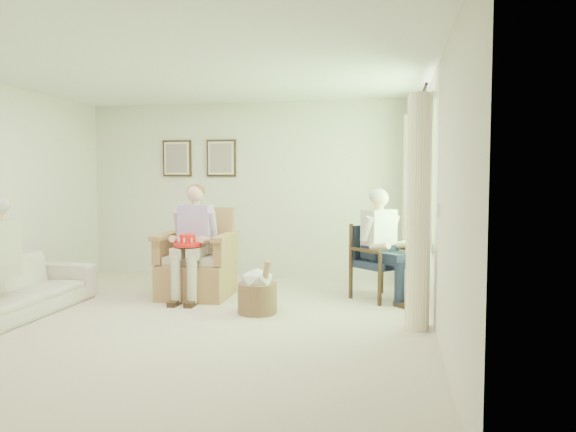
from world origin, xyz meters
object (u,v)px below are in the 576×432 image
Objects in this scene: wood_armchair at (381,258)px; hatbox at (257,291)px; wicker_armchair at (198,269)px; person_dark at (381,237)px; person_wicker at (193,233)px; red_hat at (188,242)px; sofa at (11,288)px.

hatbox is (-1.32, -1.05, -0.24)m from wood_armchair.
wicker_armchair is 0.83× the size of person_dark.
person_wicker reaches higher than person_dark.
wicker_armchair is 1.23× the size of wood_armchair.
red_hat is at bearing 158.52° from hatbox.
person_wicker is 1.04× the size of person_dark.
person_wicker is at bearing 90.92° from red_hat.
person_wicker is at bearing -90.72° from wicker_armchair.
hatbox is at bearing -38.01° from wicker_armchair.
hatbox is at bearing 172.25° from wood_armchair.
person_dark is at bearing -68.98° from sofa.
sofa is at bearing -149.39° from red_hat.
wood_armchair is at bearing -67.09° from sofa.
wicker_armchair reaches higher than hatbox.
wicker_armchair is 1.75× the size of hatbox.
sofa is 1.52× the size of person_wicker.
red_hat is (1.64, 0.97, 0.42)m from sofa.
wicker_armchair is 2.10m from sofa.
wicker_armchair reaches higher than sofa.
hatbox is at bearing -21.48° from red_hat.
sofa is at bearing -145.09° from person_wicker.
wicker_armchair is 3.35× the size of red_hat.
red_hat is at bearing 150.46° from wood_armchair.
hatbox is at bearing -31.97° from person_wicker.
person_wicker reaches higher than wood_armchair.
person_wicker is 0.22m from red_hat.
person_wicker is (-2.26, -0.48, 0.32)m from wood_armchair.
red_hat is at bearing -90.18° from wicker_armchair.
wicker_armchair is 2.31m from person_dark.
person_dark is at bearing -136.24° from wood_armchair.
person_wicker reaches higher than hatbox.
wood_armchair is 0.68× the size of person_dark.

